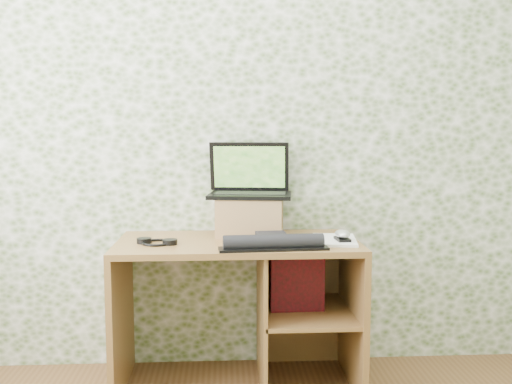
{
  "coord_description": "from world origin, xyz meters",
  "views": [
    {
      "loc": [
        -0.07,
        -1.35,
        1.3
      ],
      "look_at": [
        0.09,
        1.39,
        1.0
      ],
      "focal_mm": 40.0,
      "sensor_mm": 36.0,
      "label": 1
    }
  ],
  "objects": [
    {
      "name": "wall_back",
      "position": [
        0.0,
        1.75,
        1.3
      ],
      "size": [
        3.5,
        0.0,
        3.5
      ],
      "primitive_type": "plane",
      "rotation": [
        1.57,
        0.0,
        0.0
      ],
      "color": "silver",
      "rests_on": "ground"
    },
    {
      "name": "desk",
      "position": [
        0.08,
        1.47,
        0.48
      ],
      "size": [
        1.2,
        0.6,
        0.75
      ],
      "color": "brown",
      "rests_on": "floor"
    },
    {
      "name": "riser",
      "position": [
        0.07,
        1.58,
        0.85
      ],
      "size": [
        0.37,
        0.32,
        0.2
      ],
      "primitive_type": "cube",
      "rotation": [
        0.0,
        0.0,
        -0.13
      ],
      "color": "#987144",
      "rests_on": "desk"
    },
    {
      "name": "laptop",
      "position": [
        0.07,
        1.63,
        1.02
      ],
      "size": [
        0.46,
        0.35,
        0.28
      ],
      "rotation": [
        0.0,
        0.0,
        -0.13
      ],
      "color": "black",
      "rests_on": "riser"
    },
    {
      "name": "keyboard",
      "position": [
        0.16,
        1.28,
        0.77
      ],
      "size": [
        0.51,
        0.28,
        0.07
      ],
      "rotation": [
        0.0,
        0.0,
        0.07
      ],
      "color": "black",
      "rests_on": "desk"
    },
    {
      "name": "headphones",
      "position": [
        -0.39,
        1.38,
        0.76
      ],
      "size": [
        0.2,
        0.19,
        0.03
      ],
      "rotation": [
        0.0,
        0.0,
        -0.31
      ],
      "color": "black",
      "rests_on": "desk"
    },
    {
      "name": "notepad",
      "position": [
        0.48,
        1.39,
        0.76
      ],
      "size": [
        0.25,
        0.32,
        0.01
      ],
      "primitive_type": "cube",
      "rotation": [
        0.0,
        0.0,
        -0.14
      ],
      "color": "silver",
      "rests_on": "desk"
    },
    {
      "name": "mouse",
      "position": [
        0.51,
        1.35,
        0.78
      ],
      "size": [
        0.08,
        0.12,
        0.04
      ],
      "primitive_type": "ellipsoid",
      "rotation": [
        0.0,
        0.0,
        0.07
      ],
      "color": "silver",
      "rests_on": "notepad"
    },
    {
      "name": "pen",
      "position": [
        0.5,
        1.43,
        0.77
      ],
      "size": [
        0.03,
        0.14,
        0.01
      ],
      "primitive_type": "cylinder",
      "rotation": [
        1.57,
        0.0,
        -0.2
      ],
      "color": "black",
      "rests_on": "notepad"
    },
    {
      "name": "red_box",
      "position": [
        0.3,
        1.44,
        0.55
      ],
      "size": [
        0.27,
        0.09,
        0.32
      ],
      "primitive_type": "cube",
      "rotation": [
        0.0,
        0.0,
        0.02
      ],
      "color": "maroon",
      "rests_on": "desk"
    }
  ]
}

